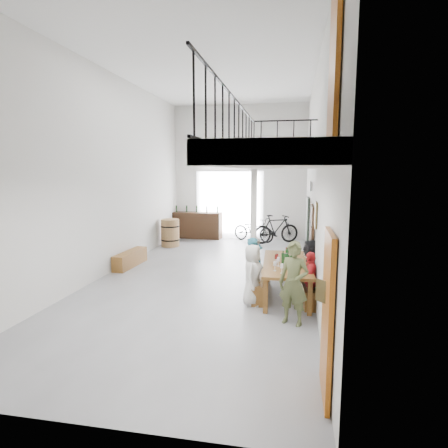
% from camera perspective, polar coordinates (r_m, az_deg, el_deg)
% --- Properties ---
extents(floor, '(12.00, 12.00, 0.00)m').
position_cam_1_polar(floor, '(10.14, -2.69, -8.07)').
color(floor, slate).
rests_on(floor, ground).
extents(room_walls, '(12.00, 12.00, 12.00)m').
position_cam_1_polar(room_walls, '(9.76, -2.83, 12.39)').
color(room_walls, silver).
rests_on(room_walls, ground).
extents(gateway_portal, '(2.80, 0.08, 2.80)m').
position_cam_1_polar(gateway_portal, '(15.70, 0.85, 2.92)').
color(gateway_portal, white).
rests_on(gateway_portal, ground).
extents(right_wall_decor, '(0.07, 8.28, 5.07)m').
position_cam_1_polar(right_wall_decor, '(7.69, 13.82, -0.22)').
color(right_wall_decor, '#AB5614').
rests_on(right_wall_decor, ground).
extents(balcony, '(1.52, 5.62, 4.00)m').
position_cam_1_polar(balcony, '(6.35, 8.21, 9.27)').
color(balcony, silver).
rests_on(balcony, ground).
extents(tasting_table, '(1.15, 2.56, 0.79)m').
position_cam_1_polar(tasting_table, '(8.56, 9.51, -6.33)').
color(tasting_table, brown).
rests_on(tasting_table, ground).
extents(bench_inner, '(0.36, 1.85, 0.42)m').
position_cam_1_polar(bench_inner, '(8.81, 5.59, -9.18)').
color(bench_inner, brown).
rests_on(bench_inner, ground).
extents(bench_wall, '(0.37, 1.78, 0.41)m').
position_cam_1_polar(bench_wall, '(8.67, 12.37, -9.68)').
color(bench_wall, brown).
rests_on(bench_wall, ground).
extents(tableware, '(0.52, 1.71, 0.35)m').
position_cam_1_polar(tableware, '(8.28, 9.21, -5.25)').
color(tableware, black).
rests_on(tableware, tasting_table).
extents(side_bench, '(0.42, 1.61, 0.45)m').
position_cam_1_polar(side_bench, '(11.53, -14.10, -5.16)').
color(side_bench, brown).
rests_on(side_bench, ground).
extents(oak_barrel, '(0.70, 0.70, 1.03)m').
position_cam_1_polar(oak_barrel, '(14.19, -8.20, -1.34)').
color(oak_barrel, olive).
rests_on(oak_barrel, ground).
extents(serving_counter, '(2.09, 0.67, 1.09)m').
position_cam_1_polar(serving_counter, '(15.81, -4.16, -0.19)').
color(serving_counter, '#321B10').
rests_on(serving_counter, ground).
extents(counter_bottles, '(1.83, 0.12, 0.28)m').
position_cam_1_polar(counter_bottles, '(15.73, -4.18, 2.29)').
color(counter_bottles, black).
rests_on(counter_bottles, serving_counter).
extents(guest_left_a, '(0.47, 0.67, 1.30)m').
position_cam_1_polar(guest_left_a, '(7.98, 4.37, -7.72)').
color(guest_left_a, silver).
rests_on(guest_left_a, ground).
extents(guest_left_b, '(0.38, 0.53, 1.35)m').
position_cam_1_polar(guest_left_b, '(8.49, 4.59, -6.58)').
color(guest_left_b, '#246579').
rests_on(guest_left_b, ground).
extents(guest_left_c, '(0.62, 0.72, 1.29)m').
position_cam_1_polar(guest_left_c, '(8.91, 4.81, -6.08)').
color(guest_left_c, silver).
rests_on(guest_left_c, ground).
extents(guest_left_d, '(0.41, 0.69, 1.04)m').
position_cam_1_polar(guest_left_d, '(9.55, 4.73, -5.88)').
color(guest_left_d, '#246579').
rests_on(guest_left_d, ground).
extents(guest_right_a, '(0.38, 0.73, 1.19)m').
position_cam_1_polar(guest_right_a, '(7.98, 13.02, -8.32)').
color(guest_right_a, red).
rests_on(guest_right_a, ground).
extents(guest_right_b, '(0.46, 1.22, 1.30)m').
position_cam_1_polar(guest_right_b, '(8.75, 13.05, -6.50)').
color(guest_right_b, black).
rests_on(guest_right_b, ground).
extents(guest_right_c, '(0.51, 0.64, 1.14)m').
position_cam_1_polar(guest_right_c, '(9.20, 12.93, -6.28)').
color(guest_right_c, silver).
rests_on(guest_right_c, ground).
extents(host_standing, '(0.67, 0.56, 1.56)m').
position_cam_1_polar(host_standing, '(7.06, 10.56, -8.86)').
color(host_standing, '#484E2C').
rests_on(host_standing, ground).
extents(potted_plant, '(0.41, 0.37, 0.41)m').
position_cam_1_polar(potted_plant, '(10.71, 11.40, -6.21)').
color(potted_plant, '#214F1B').
rests_on(potted_plant, ground).
extents(bicycle_near, '(1.92, 1.35, 0.96)m').
position_cam_1_polar(bicycle_near, '(15.07, 4.52, -0.86)').
color(bicycle_near, black).
rests_on(bicycle_near, ground).
extents(bicycle_far, '(1.92, 1.35, 1.13)m').
position_cam_1_polar(bicycle_far, '(14.75, 7.96, -0.76)').
color(bicycle_far, black).
rests_on(bicycle_far, ground).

